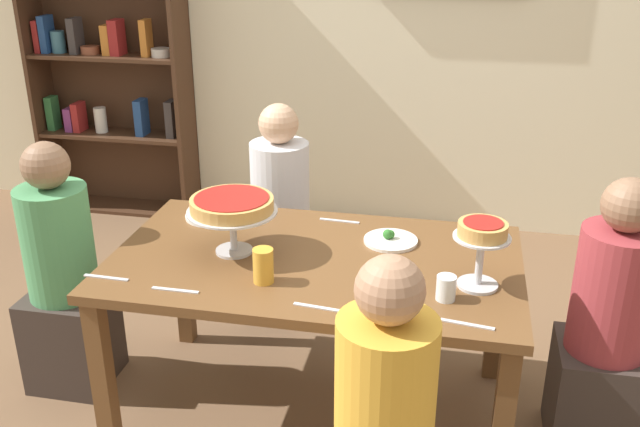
{
  "coord_description": "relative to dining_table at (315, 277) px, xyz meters",
  "views": [
    {
      "loc": [
        0.53,
        -2.48,
        2.0
      ],
      "look_at": [
        0.0,
        0.1,
        0.89
      ],
      "focal_mm": 39.89,
      "sensor_mm": 36.0,
      "label": 1
    }
  ],
  "objects": [
    {
      "name": "diner_head_east",
      "position": [
        1.14,
        0.03,
        -0.16
      ],
      "size": [
        0.34,
        0.34,
        1.15
      ],
      "rotation": [
        0.0,
        0.0,
        3.14
      ],
      "color": "#382D28",
      "rests_on": "ground_plane"
    },
    {
      "name": "beer_glass_amber_short",
      "position": [
        -0.15,
        -0.23,
        0.15
      ],
      "size": [
        0.08,
        0.08,
        0.13
      ],
      "primitive_type": "cylinder",
      "color": "gold",
      "rests_on": "dining_table"
    },
    {
      "name": "salad_plate_near_diner",
      "position": [
        -0.53,
        0.31,
        0.1
      ],
      "size": [
        0.25,
        0.25,
        0.07
      ],
      "color": "white",
      "rests_on": "dining_table"
    },
    {
      "name": "beer_glass_amber_tall",
      "position": [
        0.28,
        -0.38,
        0.16
      ],
      "size": [
        0.07,
        0.07,
        0.14
      ],
      "primitive_type": "cylinder",
      "color": "gold",
      "rests_on": "dining_table"
    },
    {
      "name": "rear_partition",
      "position": [
        0.0,
        2.2,
        0.75
      ],
      "size": [
        8.0,
        0.12,
        2.8
      ],
      "primitive_type": "cube",
      "color": "beige",
      "rests_on": "ground_plane"
    },
    {
      "name": "cutlery_knife_near",
      "position": [
        0.09,
        -0.38,
        0.09
      ],
      "size": [
        0.18,
        0.04,
        0.0
      ],
      "primitive_type": "cube",
      "rotation": [
        0.0,
        0.0,
        -0.11
      ],
      "color": "silver",
      "rests_on": "dining_table"
    },
    {
      "name": "cutlery_spare_fork",
      "position": [
        0.6,
        -0.39,
        0.09
      ],
      "size": [
        0.18,
        0.04,
        0.0
      ],
      "primitive_type": "cube",
      "rotation": [
        0.0,
        0.0,
        -0.15
      ],
      "color": "silver",
      "rests_on": "dining_table"
    },
    {
      "name": "water_glass_clear_near",
      "position": [
        0.52,
        -0.23,
        0.13
      ],
      "size": [
        0.07,
        0.07,
        0.09
      ],
      "primitive_type": "cylinder",
      "color": "white",
      "rests_on": "dining_table"
    },
    {
      "name": "bookshelf",
      "position": [
        -1.88,
        2.02,
        0.46
      ],
      "size": [
        1.1,
        0.3,
        2.21
      ],
      "color": "#422819",
      "rests_on": "ground_plane"
    },
    {
      "name": "cutlery_knife_far",
      "position": [
        -0.73,
        -0.33,
        0.09
      ],
      "size": [
        0.18,
        0.02,
        0.0
      ],
      "primitive_type": "cube",
      "rotation": [
        0.0,
        0.0,
        -0.03
      ],
      "color": "silver",
      "rests_on": "dining_table"
    },
    {
      "name": "cutlery_fork_far",
      "position": [
        0.03,
        0.38,
        0.09
      ],
      "size": [
        0.18,
        0.03,
        0.0
      ],
      "primitive_type": "cube",
      "rotation": [
        0.0,
        0.0,
        3.08
      ],
      "color": "silver",
      "rests_on": "dining_table"
    },
    {
      "name": "salad_plate_far_diner",
      "position": [
        0.28,
        0.21,
        0.1
      ],
      "size": [
        0.22,
        0.22,
        0.05
      ],
      "color": "white",
      "rests_on": "dining_table"
    },
    {
      "name": "dining_table",
      "position": [
        0.0,
        0.0,
        0.0
      ],
      "size": [
        1.62,
        0.95,
        0.74
      ],
      "color": "brown",
      "rests_on": "ground_plane"
    },
    {
      "name": "diner_head_west",
      "position": [
        -1.13,
        0.0,
        -0.16
      ],
      "size": [
        0.34,
        0.34,
        1.15
      ],
      "color": "#382D28",
      "rests_on": "ground_plane"
    },
    {
      "name": "personal_pizza_stand",
      "position": [
        0.63,
        -0.11,
        0.28
      ],
      "size": [
        0.21,
        0.21,
        0.26
      ],
      "color": "silver",
      "rests_on": "dining_table"
    },
    {
      "name": "deep_dish_pizza_stand",
      "position": [
        -0.33,
        -0.01,
        0.28
      ],
      "size": [
        0.36,
        0.36,
        0.24
      ],
      "color": "silver",
      "rests_on": "dining_table"
    },
    {
      "name": "diner_far_left",
      "position": [
        -0.35,
        0.8,
        -0.16
      ],
      "size": [
        0.34,
        0.34,
        1.15
      ],
      "rotation": [
        0.0,
        0.0,
        -1.57
      ],
      "color": "#382D28",
      "rests_on": "ground_plane"
    },
    {
      "name": "cutlery_fork_near",
      "position": [
        -0.44,
        -0.36,
        0.09
      ],
      "size": [
        0.18,
        0.02,
        0.0
      ],
      "primitive_type": "cube",
      "rotation": [
        0.0,
        0.0,
        -0.01
      ],
      "color": "silver",
      "rests_on": "dining_table"
    },
    {
      "name": "ground_plane",
      "position": [
        0.0,
        0.0,
        -0.65
      ],
      "size": [
        12.0,
        12.0,
        0.0
      ],
      "primitive_type": "plane",
      "color": "brown"
    }
  ]
}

